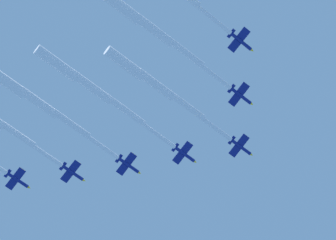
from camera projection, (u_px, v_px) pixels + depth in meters
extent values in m
cylinder|color=navy|center=(240.00, 146.00, 258.86)|extent=(7.07, 7.58, 1.37)
cone|color=yellow|center=(251.00, 155.00, 260.31)|extent=(1.84, 1.84, 1.30)
cylinder|color=black|center=(230.00, 139.00, 257.49)|extent=(1.16, 1.13, 1.03)
ellipsoid|color=black|center=(244.00, 149.00, 259.87)|extent=(1.96, 2.03, 0.87)
cube|color=navy|center=(239.00, 146.00, 258.66)|extent=(7.80, 7.44, 2.53)
cube|color=yellow|center=(232.00, 155.00, 259.04)|extent=(2.06, 2.17, 0.30)
cube|color=yellow|center=(246.00, 136.00, 258.40)|extent=(2.06, 2.17, 0.30)
cube|color=navy|center=(232.00, 140.00, 257.77)|extent=(3.03, 2.90, 1.01)
cube|color=yellow|center=(231.00, 139.00, 258.68)|extent=(1.43, 1.48, 1.86)
cylinder|color=white|center=(215.00, 128.00, 255.62)|extent=(10.92, 11.76, 1.74)
cylinder|color=white|center=(186.00, 106.00, 252.01)|extent=(11.56, 12.35, 2.61)
cylinder|color=white|center=(156.00, 85.00, 248.47)|extent=(12.21, 12.93, 3.48)
cylinder|color=white|center=(125.00, 63.00, 244.93)|extent=(12.85, 13.52, 4.35)
cylinder|color=navy|center=(184.00, 154.00, 260.26)|extent=(7.03, 7.61, 1.37)
cone|color=yellow|center=(195.00, 162.00, 261.72)|extent=(1.84, 1.84, 1.30)
cylinder|color=black|center=(173.00, 146.00, 258.88)|extent=(1.16, 1.13, 1.03)
ellipsoid|color=black|center=(188.00, 156.00, 261.28)|extent=(1.96, 2.03, 0.87)
cube|color=navy|center=(183.00, 153.00, 260.05)|extent=(7.82, 7.41, 2.54)
cube|color=yellow|center=(176.00, 162.00, 260.43)|extent=(2.06, 2.18, 0.30)
cube|color=yellow|center=(190.00, 144.00, 259.81)|extent=(2.06, 2.18, 0.30)
cube|color=navy|center=(175.00, 147.00, 259.16)|extent=(3.04, 2.89, 1.01)
cube|color=yellow|center=(175.00, 147.00, 260.07)|extent=(1.43, 1.48, 1.85)
cylinder|color=white|center=(157.00, 134.00, 256.83)|extent=(11.71, 12.76, 1.74)
cylinder|color=white|center=(125.00, 110.00, 252.88)|extent=(12.36, 13.34, 2.61)
cylinder|color=white|center=(91.00, 87.00, 248.99)|extent=(13.01, 13.93, 3.48)
cylinder|color=white|center=(57.00, 64.00, 245.10)|extent=(13.65, 14.51, 4.36)
cylinder|color=navy|center=(240.00, 95.00, 250.03)|extent=(7.07, 7.57, 1.36)
cone|color=yellow|center=(252.00, 104.00, 251.48)|extent=(1.83, 1.83, 1.30)
cylinder|color=black|center=(229.00, 87.00, 248.67)|extent=(1.16, 1.13, 1.02)
ellipsoid|color=black|center=(244.00, 98.00, 251.05)|extent=(1.96, 2.02, 0.87)
cube|color=navy|center=(239.00, 94.00, 249.83)|extent=(7.81, 7.45, 2.50)
cube|color=yellow|center=(232.00, 104.00, 250.24)|extent=(2.07, 2.17, 0.29)
cube|color=yellow|center=(246.00, 85.00, 249.56)|extent=(2.07, 2.17, 0.29)
cube|color=navy|center=(231.00, 89.00, 248.95)|extent=(3.03, 2.90, 1.00)
cube|color=yellow|center=(231.00, 88.00, 249.86)|extent=(1.42, 1.47, 1.86)
cylinder|color=white|center=(214.00, 75.00, 246.83)|extent=(10.75, 11.56, 1.74)
cylinder|color=white|center=(185.00, 52.00, 243.30)|extent=(11.39, 12.14, 2.61)
cylinder|color=white|center=(154.00, 30.00, 239.83)|extent=(12.04, 12.73, 3.47)
cylinder|color=white|center=(122.00, 8.00, 236.36)|extent=(12.68, 13.31, 4.34)
cylinder|color=navy|center=(128.00, 165.00, 259.30)|extent=(7.03, 7.63, 1.38)
cone|color=yellow|center=(139.00, 173.00, 260.76)|extent=(1.85, 1.84, 1.31)
cylinder|color=black|center=(117.00, 157.00, 257.92)|extent=(1.17, 1.14, 1.04)
ellipsoid|color=black|center=(132.00, 168.00, 260.32)|extent=(1.96, 2.04, 0.88)
cube|color=navy|center=(127.00, 164.00, 259.09)|extent=(7.80, 7.38, 2.68)
cube|color=yellow|center=(120.00, 173.00, 259.40)|extent=(2.05, 2.18, 0.31)
cube|color=yellow|center=(133.00, 155.00, 258.91)|extent=(2.05, 2.18, 0.31)
cube|color=navy|center=(119.00, 158.00, 258.20)|extent=(3.03, 2.87, 1.07)
cube|color=yellow|center=(119.00, 158.00, 259.11)|extent=(1.45, 1.50, 1.85)
cylinder|color=white|center=(101.00, 146.00, 256.00)|extent=(10.96, 11.96, 1.76)
cylinder|color=white|center=(71.00, 124.00, 252.33)|extent=(11.62, 12.55, 2.64)
cylinder|color=white|center=(39.00, 103.00, 248.70)|extent=(12.27, 13.13, 3.52)
cylinder|color=white|center=(5.00, 81.00, 245.08)|extent=(12.93, 13.72, 4.40)
cylinder|color=navy|center=(240.00, 41.00, 240.82)|extent=(6.99, 7.61, 1.34)
cone|color=yellow|center=(252.00, 50.00, 242.29)|extent=(1.82, 1.82, 1.27)
cylinder|color=black|center=(229.00, 32.00, 239.44)|extent=(1.15, 1.12, 1.01)
ellipsoid|color=black|center=(244.00, 44.00, 241.84)|extent=(1.94, 2.02, 0.85)
cube|color=navy|center=(239.00, 40.00, 240.62)|extent=(7.89, 7.45, 2.25)
cube|color=yellow|center=(231.00, 49.00, 241.12)|extent=(2.06, 2.18, 0.27)
cube|color=yellow|center=(247.00, 30.00, 240.25)|extent=(2.06, 2.18, 0.27)
cube|color=navy|center=(231.00, 33.00, 239.72)|extent=(3.06, 2.90, 0.90)
cube|color=yellow|center=(230.00, 33.00, 240.63)|extent=(1.38, 1.44, 1.87)
cylinder|color=white|center=(212.00, 18.00, 237.41)|extent=(11.52, 12.62, 1.71)
cylinder|color=navy|center=(72.00, 172.00, 260.38)|extent=(7.01, 7.60, 1.34)
cone|color=yellow|center=(84.00, 180.00, 261.85)|extent=(1.82, 1.82, 1.27)
cylinder|color=black|center=(61.00, 165.00, 259.01)|extent=(1.15, 1.12, 1.01)
ellipsoid|color=black|center=(77.00, 175.00, 261.40)|extent=(1.94, 2.02, 0.85)
cube|color=navy|center=(71.00, 171.00, 260.18)|extent=(7.88, 7.46, 2.25)
cube|color=yellow|center=(64.00, 180.00, 260.69)|extent=(2.06, 2.18, 0.27)
cube|color=yellow|center=(78.00, 163.00, 259.80)|extent=(2.06, 2.18, 0.27)
cube|color=navy|center=(63.00, 166.00, 259.29)|extent=(3.06, 2.90, 0.90)
cube|color=yellow|center=(63.00, 165.00, 260.19)|extent=(1.38, 1.44, 1.87)
cylinder|color=white|center=(46.00, 154.00, 257.22)|extent=(10.27, 11.17, 1.71)
cylinder|color=white|center=(17.00, 134.00, 253.79)|extent=(10.90, 11.74, 2.56)
cylinder|color=navy|center=(17.00, 180.00, 261.66)|extent=(7.00, 7.60, 1.34)
cone|color=yellow|center=(29.00, 188.00, 263.13)|extent=(1.82, 1.82, 1.27)
cylinder|color=black|center=(5.00, 172.00, 260.28)|extent=(1.15, 1.12, 1.01)
ellipsoid|color=black|center=(22.00, 182.00, 262.68)|extent=(1.94, 2.02, 0.85)
cube|color=navy|center=(16.00, 179.00, 261.46)|extent=(7.89, 7.45, 2.25)
cube|color=yellow|center=(9.00, 187.00, 261.96)|extent=(2.06, 2.18, 0.27)
cube|color=yellow|center=(22.00, 170.00, 261.08)|extent=(2.06, 2.18, 0.27)
cube|color=navy|center=(8.00, 173.00, 260.56)|extent=(3.06, 2.90, 0.90)
cube|color=yellow|center=(8.00, 172.00, 261.47)|extent=(1.38, 1.44, 1.87)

